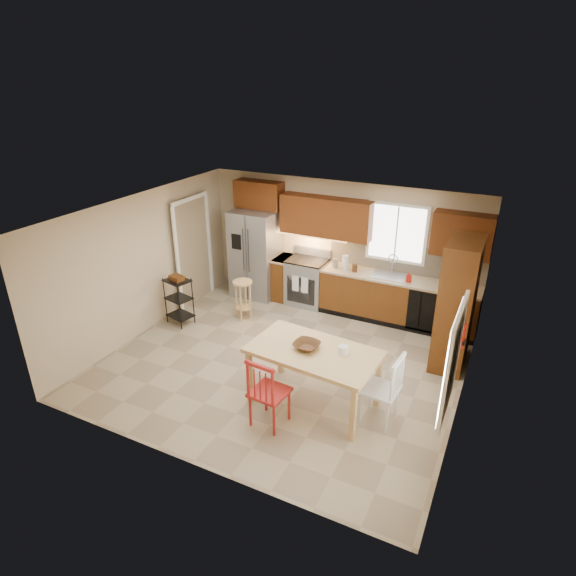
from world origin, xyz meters
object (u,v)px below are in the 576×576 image
at_px(refrigerator, 256,254).
at_px(bar_stool, 243,300).
at_px(chair_red, 269,391).
at_px(utility_cart, 179,301).
at_px(table_jar, 343,351).
at_px(fire_extinguisher, 461,335).
at_px(table_bowl, 307,349).
at_px(pantry, 457,304).
at_px(chair_white, 380,388).
at_px(soap_bottle, 409,277).
at_px(range_stove, 307,282).
at_px(dining_table, 313,377).

xyz_separation_m(refrigerator, bar_stool, (0.32, -1.07, -0.53)).
height_order(chair_red, utility_cart, chair_red).
bearing_deg(table_jar, bar_stool, 147.05).
bearing_deg(fire_extinguisher, utility_cart, 177.65).
xyz_separation_m(table_bowl, table_jar, (0.50, 0.11, 0.03)).
relative_size(pantry, table_jar, 12.24).
distance_m(fire_extinguisher, chair_white, 1.32).
relative_size(soap_bottle, table_jar, 1.11).
distance_m(refrigerator, fire_extinguisher, 4.76).
xyz_separation_m(pantry, bar_stool, (-3.81, -0.14, -0.67)).
bearing_deg(refrigerator, range_stove, 2.99).
relative_size(pantry, chair_red, 2.02).
bearing_deg(fire_extinguisher, bar_stool, 167.27).
height_order(refrigerator, dining_table, refrigerator).
bearing_deg(range_stove, table_jar, -57.64).
bearing_deg(table_jar, pantry, 57.28).
xyz_separation_m(soap_bottle, bar_stool, (-2.86, -1.04, -0.61)).
height_order(range_stove, chair_red, chair_red).
bearing_deg(range_stove, refrigerator, -177.01).
height_order(fire_extinguisher, chair_red, fire_extinguisher).
height_order(table_bowl, bar_stool, table_bowl).
bearing_deg(pantry, fire_extinguisher, -79.22).
height_order(chair_red, chair_white, same).
height_order(fire_extinguisher, dining_table, fire_extinguisher).
relative_size(pantry, table_bowl, 5.86).
relative_size(refrigerator, chair_red, 1.75).
bearing_deg(utility_cart, fire_extinguisher, 11.42).
height_order(pantry, table_bowl, pantry).
distance_m(table_bowl, bar_stool, 2.84).
distance_m(refrigerator, soap_bottle, 3.18).
xyz_separation_m(range_stove, table_bowl, (1.30, -2.94, 0.41)).
relative_size(table_jar, bar_stool, 0.23).
bearing_deg(soap_bottle, chair_red, -105.51).
relative_size(chair_red, table_bowl, 2.90).
xyz_separation_m(range_stove, bar_stool, (-0.83, -1.13, -0.08)).
bearing_deg(fire_extinguisher, table_jar, -150.13).
relative_size(refrigerator, range_stove, 1.98).
height_order(soap_bottle, fire_extinguisher, fire_extinguisher).
height_order(chair_red, bar_stool, chair_red).
distance_m(soap_bottle, pantry, 1.31).
xyz_separation_m(range_stove, fire_extinguisher, (3.18, -2.04, 0.64)).
height_order(range_stove, soap_bottle, soap_bottle).
distance_m(range_stove, fire_extinguisher, 3.83).
bearing_deg(refrigerator, bar_stool, -73.48).
bearing_deg(chair_red, dining_table, 67.05).
bearing_deg(utility_cart, table_bowl, -5.99).
distance_m(soap_bottle, bar_stool, 3.11).
distance_m(soap_bottle, chair_white, 2.87).
bearing_deg(utility_cart, bar_stool, 49.84).
distance_m(chair_red, bar_stool, 3.11).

